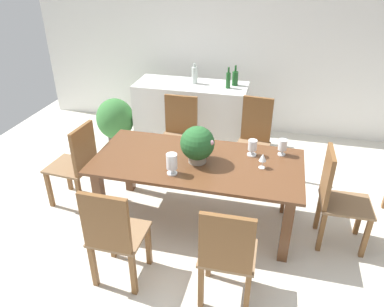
% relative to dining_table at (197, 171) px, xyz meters
% --- Properties ---
extents(ground_plane, '(7.04, 7.04, 0.00)m').
position_rel_dining_table_xyz_m(ground_plane, '(0.00, -0.06, -0.63)').
color(ground_plane, silver).
extents(back_wall, '(6.40, 0.10, 2.60)m').
position_rel_dining_table_xyz_m(back_wall, '(0.00, 2.54, 0.67)').
color(back_wall, white).
rests_on(back_wall, ground).
extents(dining_table, '(2.09, 0.99, 0.74)m').
position_rel_dining_table_xyz_m(dining_table, '(0.00, 0.00, 0.00)').
color(dining_table, brown).
rests_on(dining_table, ground).
extents(chair_head_end, '(0.51, 0.47, 0.98)m').
position_rel_dining_table_xyz_m(chair_head_end, '(-1.36, -0.01, -0.08)').
color(chair_head_end, brown).
rests_on(chair_head_end, ground).
extents(chair_far_right, '(0.44, 0.51, 1.05)m').
position_rel_dining_table_xyz_m(chair_far_right, '(0.48, 1.02, -0.06)').
color(chair_far_right, brown).
rests_on(chair_far_right, ground).
extents(chair_far_left, '(0.46, 0.43, 1.00)m').
position_rel_dining_table_xyz_m(chair_far_left, '(-0.47, 1.01, -0.07)').
color(chair_far_left, brown).
rests_on(chair_far_left, ground).
extents(chair_foot_end, '(0.48, 0.42, 1.01)m').
position_rel_dining_table_xyz_m(chair_foot_end, '(1.35, -0.00, -0.07)').
color(chair_foot_end, brown).
rests_on(chair_foot_end, ground).
extents(chair_near_left, '(0.45, 0.44, 1.00)m').
position_rel_dining_table_xyz_m(chair_near_left, '(-0.47, -1.01, -0.07)').
color(chair_near_left, brown).
rests_on(chair_near_left, ground).
extents(chair_near_right, '(0.45, 0.42, 0.98)m').
position_rel_dining_table_xyz_m(chair_near_right, '(0.47, -1.01, -0.08)').
color(chair_near_right, brown).
rests_on(chair_near_right, ground).
extents(flower_centerpiece, '(0.34, 0.34, 0.38)m').
position_rel_dining_table_xyz_m(flower_centerpiece, '(0.01, -0.02, 0.32)').
color(flower_centerpiece, gray).
rests_on(flower_centerpiece, dining_table).
extents(crystal_vase_left, '(0.10, 0.10, 0.17)m').
position_rel_dining_table_xyz_m(crystal_vase_left, '(0.52, 0.24, 0.22)').
color(crystal_vase_left, silver).
rests_on(crystal_vase_left, dining_table).
extents(crystal_vase_center_near, '(0.10, 0.10, 0.21)m').
position_rel_dining_table_xyz_m(crystal_vase_center_near, '(-0.17, -0.30, 0.24)').
color(crystal_vase_center_near, silver).
rests_on(crystal_vase_center_near, dining_table).
extents(crystal_vase_right, '(0.09, 0.09, 0.17)m').
position_rel_dining_table_xyz_m(crystal_vase_right, '(0.82, 0.32, 0.23)').
color(crystal_vase_right, silver).
rests_on(crystal_vase_right, dining_table).
extents(wine_glass, '(0.07, 0.07, 0.15)m').
position_rel_dining_table_xyz_m(wine_glass, '(0.64, 0.01, 0.23)').
color(wine_glass, silver).
rests_on(wine_glass, dining_table).
extents(kitchen_counter, '(1.59, 0.63, 0.93)m').
position_rel_dining_table_xyz_m(kitchen_counter, '(-0.50, 1.77, -0.16)').
color(kitchen_counter, silver).
rests_on(kitchen_counter, ground).
extents(wine_bottle_tall, '(0.08, 0.08, 0.29)m').
position_rel_dining_table_xyz_m(wine_bottle_tall, '(-0.47, 1.81, 0.43)').
color(wine_bottle_tall, '#B2BFB7').
rests_on(wine_bottle_tall, kitchen_counter).
extents(wine_bottle_clear, '(0.06, 0.06, 0.29)m').
position_rel_dining_table_xyz_m(wine_bottle_clear, '(0.03, 1.73, 0.42)').
color(wine_bottle_clear, '#194C1E').
rests_on(wine_bottle_clear, kitchen_counter).
extents(wine_bottle_dark, '(0.08, 0.08, 0.28)m').
position_rel_dining_table_xyz_m(wine_bottle_dark, '(0.10, 1.87, 0.41)').
color(wine_bottle_dark, '#194C1E').
rests_on(wine_bottle_dark, kitchen_counter).
extents(potted_plant_floor, '(0.55, 0.55, 0.70)m').
position_rel_dining_table_xyz_m(potted_plant_floor, '(-1.61, 1.51, -0.25)').
color(potted_plant_floor, '#423D38').
rests_on(potted_plant_floor, ground).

